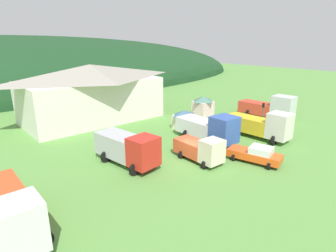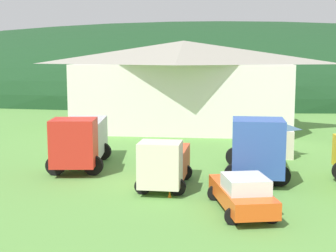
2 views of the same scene
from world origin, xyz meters
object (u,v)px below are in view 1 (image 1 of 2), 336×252
object	(u,v)px
play_shed_pink	(203,106)
traffic_cone_near_pickup	(218,166)
depot_building	(92,92)
traffic_light_east	(263,114)
light_truck_cream	(201,149)
heavy_rig_white	(7,212)
box_truck_blue	(210,128)
crane_truck_red	(128,148)
heavy_rig_striped	(262,125)
play_shed_cream	(184,119)
service_pickup_orange	(256,154)
tow_truck_silver	(271,107)

from	to	relation	value
play_shed_pink	traffic_cone_near_pickup	xyz separation A→B (m)	(-12.57, -13.22, -1.55)
depot_building	traffic_light_east	world-z (taller)	depot_building
light_truck_cream	depot_building	bearing A→B (deg)	-176.11
heavy_rig_white	box_truck_blue	xyz separation A→B (m)	(21.05, 2.81, 0.01)
depot_building	light_truck_cream	xyz separation A→B (m)	(0.85, -20.39, -2.85)
heavy_rig_white	depot_building	bearing A→B (deg)	143.02
crane_truck_red	box_truck_blue	distance (m)	10.32
light_truck_cream	heavy_rig_striped	bearing A→B (deg)	90.03
play_shed_cream	crane_truck_red	xyz separation A→B (m)	(-11.67, -4.55, 0.42)
depot_building	play_shed_cream	world-z (taller)	depot_building
play_shed_cream	traffic_cone_near_pickup	distance (m)	11.85
traffic_cone_near_pickup	light_truck_cream	bearing A→B (deg)	104.43
heavy_rig_striped	light_truck_cream	bearing A→B (deg)	-93.41
play_shed_pink	service_pickup_orange	distance (m)	17.64
traffic_light_east	traffic_cone_near_pickup	world-z (taller)	traffic_light_east
crane_truck_red	tow_truck_silver	bearing A→B (deg)	81.55
play_shed_pink	tow_truck_silver	size ratio (longest dim) A/B	0.37
heavy_rig_striped	tow_truck_silver	world-z (taller)	tow_truck_silver
crane_truck_red	traffic_cone_near_pickup	size ratio (longest dim) A/B	10.94
play_shed_pink	traffic_light_east	size ratio (longest dim) A/B	0.81
box_truck_blue	heavy_rig_striped	distance (m)	6.45
play_shed_cream	crane_truck_red	world-z (taller)	crane_truck_red
heavy_rig_white	light_truck_cream	xyz separation A→B (m)	(16.35, -0.13, -0.42)
traffic_light_east	service_pickup_orange	bearing A→B (deg)	-151.99
traffic_cone_near_pickup	depot_building	bearing A→B (deg)	93.39
light_truck_cream	heavy_rig_striped	xyz separation A→B (m)	(10.29, -0.27, 0.41)
box_truck_blue	heavy_rig_striped	xyz separation A→B (m)	(5.59, -3.21, -0.01)
crane_truck_red	box_truck_blue	bearing A→B (deg)	77.10
heavy_rig_white	service_pickup_orange	world-z (taller)	heavy_rig_white
heavy_rig_striped	tow_truck_silver	distance (m)	9.35
heavy_rig_striped	service_pickup_orange	distance (m)	7.36
light_truck_cream	heavy_rig_striped	size ratio (longest dim) A/B	0.67
play_shed_cream	crane_truck_red	bearing A→B (deg)	-158.70
crane_truck_red	service_pickup_orange	bearing A→B (deg)	43.78
light_truck_cream	service_pickup_orange	size ratio (longest dim) A/B	0.99
box_truck_blue	traffic_cone_near_pickup	size ratio (longest dim) A/B	11.81
play_shed_cream	traffic_cone_near_pickup	world-z (taller)	play_shed_cream
box_truck_blue	depot_building	bearing A→B (deg)	-161.59
light_truck_cream	service_pickup_orange	world-z (taller)	light_truck_cream
crane_truck_red	depot_building	bearing A→B (deg)	156.77
play_shed_pink	box_truck_blue	distance (m)	11.87
traffic_cone_near_pickup	play_shed_cream	bearing A→B (deg)	61.41
play_shed_cream	light_truck_cream	xyz separation A→B (m)	(-6.11, -8.52, -0.01)
traffic_light_east	box_truck_blue	bearing A→B (deg)	167.06
heavy_rig_white	heavy_rig_striped	xyz separation A→B (m)	(26.64, -0.40, -0.01)
heavy_rig_white	tow_truck_silver	size ratio (longest dim) A/B	0.97
light_truck_cream	box_truck_blue	distance (m)	5.56
crane_truck_red	traffic_light_east	size ratio (longest dim) A/B	1.90
tow_truck_silver	light_truck_cream	bearing A→B (deg)	-83.41
play_shed_pink	crane_truck_red	distance (m)	20.03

